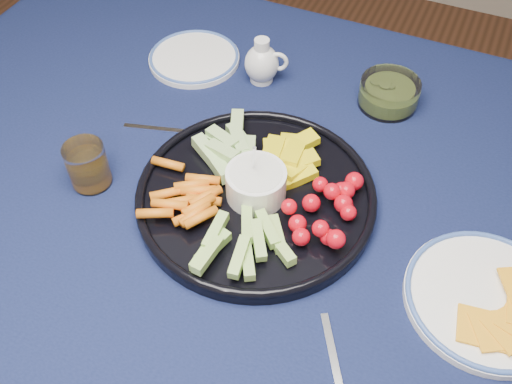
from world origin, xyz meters
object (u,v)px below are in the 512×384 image
at_px(crudite_platter, 255,191).
at_px(creamer_pitcher, 262,63).
at_px(pickle_bowl, 389,94).
at_px(juice_tumbler, 88,167).
at_px(cheese_plate, 487,297).
at_px(side_plate_extra, 194,58).
at_px(dining_table, 308,238).

xyz_separation_m(crudite_platter, creamer_pitcher, (-0.11, 0.29, 0.02)).
bearing_deg(pickle_bowl, juice_tumbler, -135.10).
distance_m(cheese_plate, side_plate_extra, 0.72).
bearing_deg(cheese_plate, side_plate_extra, 152.96).
xyz_separation_m(pickle_bowl, side_plate_extra, (-0.40, -0.03, -0.02)).
xyz_separation_m(dining_table, creamer_pitcher, (-0.20, 0.26, 0.13)).
xyz_separation_m(dining_table, crudite_platter, (-0.09, -0.03, 0.11)).
bearing_deg(pickle_bowl, side_plate_extra, -175.53).
bearing_deg(dining_table, pickle_bowl, 82.02).
xyz_separation_m(juice_tumbler, side_plate_extra, (-0.00, 0.36, -0.03)).
bearing_deg(juice_tumbler, crudite_platter, 15.67).
bearing_deg(crudite_platter, cheese_plate, -5.79).
relative_size(crudite_platter, creamer_pitcher, 4.17).
bearing_deg(side_plate_extra, creamer_pitcher, 0.25).
bearing_deg(cheese_plate, creamer_pitcher, 146.17).
bearing_deg(creamer_pitcher, juice_tumbler, -112.42).
bearing_deg(dining_table, side_plate_extra, 143.50).
distance_m(crudite_platter, juice_tumbler, 0.27).
bearing_deg(dining_table, crudite_platter, -164.10).
height_order(cheese_plate, side_plate_extra, cheese_plate).
bearing_deg(crudite_platter, pickle_bowl, 67.76).
distance_m(creamer_pitcher, juice_tumbler, 0.39).
xyz_separation_m(dining_table, pickle_bowl, (0.04, 0.29, 0.11)).
distance_m(juice_tumbler, side_plate_extra, 0.36).
height_order(creamer_pitcher, side_plate_extra, creamer_pitcher).
height_order(crudite_platter, pickle_bowl, crudite_platter).
height_order(dining_table, side_plate_extra, side_plate_extra).
bearing_deg(juice_tumbler, dining_table, 15.73).
distance_m(dining_table, creamer_pitcher, 0.36).
bearing_deg(side_plate_extra, dining_table, -36.50).
height_order(dining_table, pickle_bowl, pickle_bowl).
distance_m(creamer_pitcher, pickle_bowl, 0.25).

